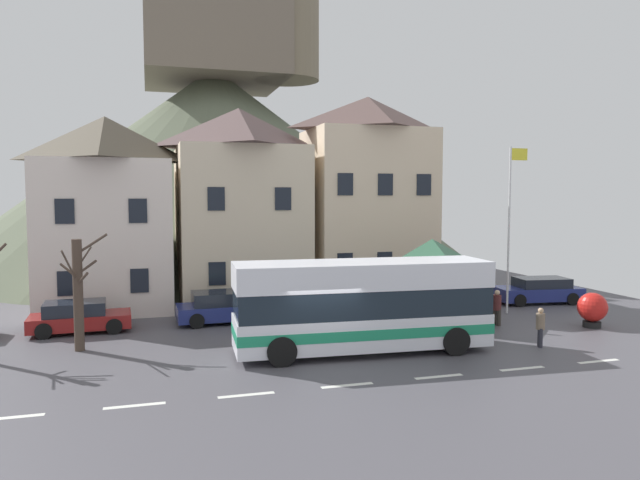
# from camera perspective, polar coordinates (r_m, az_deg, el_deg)

# --- Properties ---
(ground_plane) EXTENTS (40.00, 60.00, 0.07)m
(ground_plane) POSITION_cam_1_polar(r_m,az_deg,el_deg) (20.31, 0.16, -11.77)
(ground_plane) COLOR #4C4A51
(townhouse_00) EXTENTS (6.12, 6.67, 9.51)m
(townhouse_00) POSITION_cam_1_polar(r_m,az_deg,el_deg) (31.09, -20.00, 2.50)
(townhouse_00) COLOR silver
(townhouse_00) RESTS_ON ground_plane
(townhouse_01) EXTENTS (6.40, 6.88, 10.20)m
(townhouse_01) POSITION_cam_1_polar(r_m,az_deg,el_deg) (31.47, -7.84, 3.36)
(townhouse_01) COLOR beige
(townhouse_01) RESTS_ON ground_plane
(townhouse_02) EXTENTS (6.44, 5.06, 10.96)m
(townhouse_02) POSITION_cam_1_polar(r_m,az_deg,el_deg) (32.35, 4.64, 4.09)
(townhouse_02) COLOR beige
(townhouse_02) RESTS_ON ground_plane
(hilltop_castle) EXTENTS (43.67, 43.67, 24.33)m
(hilltop_castle) POSITION_cam_1_polar(r_m,az_deg,el_deg) (51.59, -10.11, 7.62)
(hilltop_castle) COLOR #59624C
(hilltop_castle) RESTS_ON ground_plane
(transit_bus) EXTENTS (9.27, 3.03, 3.27)m
(transit_bus) POSITION_cam_1_polar(r_m,az_deg,el_deg) (21.12, 4.12, -6.48)
(transit_bus) COLOR white
(transit_bus) RESTS_ON ground_plane
(bus_shelter) EXTENTS (3.60, 3.60, 3.71)m
(bus_shelter) POSITION_cam_1_polar(r_m,az_deg,el_deg) (26.24, 10.83, -1.36)
(bus_shelter) COLOR #473D33
(bus_shelter) RESTS_ON ground_plane
(parked_car_00) EXTENTS (4.03, 2.07, 1.27)m
(parked_car_00) POSITION_cam_1_polar(r_m,az_deg,el_deg) (26.23, -22.39, -6.94)
(parked_car_00) COLOR maroon
(parked_car_00) RESTS_ON ground_plane
(parked_car_01) EXTENTS (4.08, 1.97, 1.34)m
(parked_car_01) POSITION_cam_1_polar(r_m,az_deg,el_deg) (29.72, 12.87, -5.37)
(parked_car_01) COLOR maroon
(parked_car_01) RESTS_ON ground_plane
(parked_car_03) EXTENTS (4.51, 2.09, 1.37)m
(parked_car_03) POSITION_cam_1_polar(r_m,az_deg,el_deg) (26.50, -9.05, -6.45)
(parked_car_03) COLOR navy
(parked_car_03) RESTS_ON ground_plane
(parked_car_04) EXTENTS (4.57, 2.42, 1.32)m
(parked_car_04) POSITION_cam_1_polar(r_m,az_deg,el_deg) (32.86, 20.47, -4.62)
(parked_car_04) COLOR navy
(parked_car_04) RESTS_ON ground_plane
(pedestrian_00) EXTENTS (0.35, 0.38, 1.55)m
(pedestrian_00) POSITION_cam_1_polar(r_m,az_deg,el_deg) (26.57, 16.83, -6.22)
(pedestrian_00) COLOR #38332D
(pedestrian_00) RESTS_ON ground_plane
(pedestrian_01) EXTENTS (0.32, 0.31, 1.61)m
(pedestrian_01) POSITION_cam_1_polar(r_m,az_deg,el_deg) (25.87, 14.64, -6.34)
(pedestrian_01) COLOR black
(pedestrian_01) RESTS_ON ground_plane
(pedestrian_02) EXTENTS (0.32, 0.33, 1.47)m
(pedestrian_02) POSITION_cam_1_polar(r_m,az_deg,el_deg) (23.39, 20.64, -7.78)
(pedestrian_02) COLOR #2D2D38
(pedestrian_02) RESTS_ON ground_plane
(public_bench) EXTENTS (1.71, 0.48, 0.87)m
(public_bench) POSITION_cam_1_polar(r_m,az_deg,el_deg) (29.36, 10.47, -5.81)
(public_bench) COLOR brown
(public_bench) RESTS_ON ground_plane
(flagpole) EXTENTS (0.95, 0.10, 7.90)m
(flagpole) POSITION_cam_1_polar(r_m,az_deg,el_deg) (29.11, 18.03, 2.00)
(flagpole) COLOR silver
(flagpole) RESTS_ON ground_plane
(harbour_buoy) EXTENTS (1.24, 1.24, 1.49)m
(harbour_buoy) POSITION_cam_1_polar(r_m,az_deg,el_deg) (27.70, 24.95, -6.03)
(harbour_buoy) COLOR black
(harbour_buoy) RESTS_ON ground_plane
(bare_tree_01) EXTENTS (1.71, 1.42, 4.25)m
(bare_tree_01) POSITION_cam_1_polar(r_m,az_deg,el_deg) (22.87, -22.43, -4.75)
(bare_tree_01) COLOR #47382D
(bare_tree_01) RESTS_ON ground_plane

